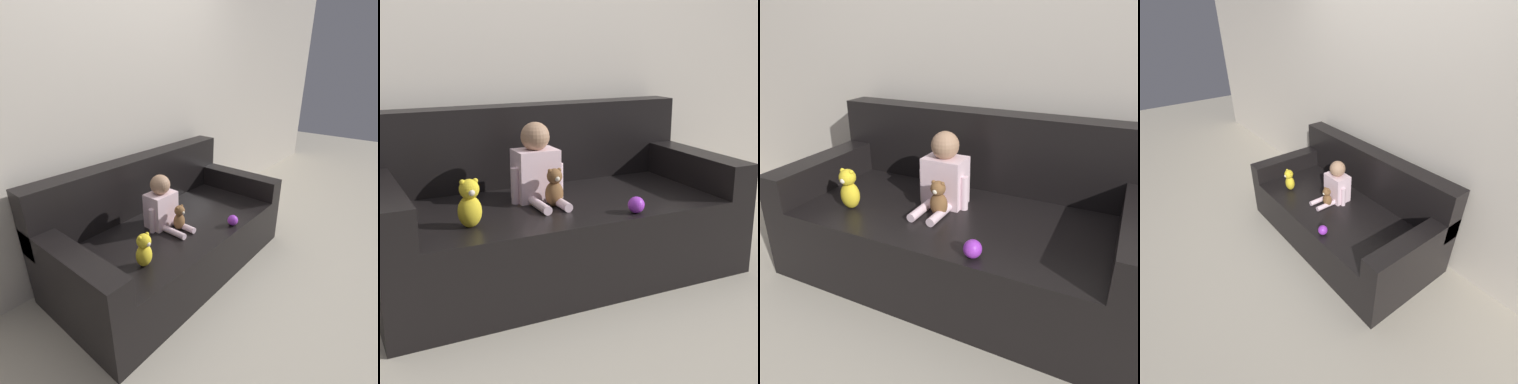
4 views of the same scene
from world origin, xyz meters
TOP-DOWN VIEW (x-y plane):
  - ground_plane at (0.00, 0.00)m, footprint 12.00×12.00m
  - wall_back at (0.00, 0.56)m, footprint 8.00×0.05m
  - couch at (0.00, 0.06)m, footprint 1.90×0.94m
  - person_baby at (-0.09, 0.02)m, footprint 0.29×0.36m
  - teddy_bear_brown at (-0.06, -0.12)m, footprint 0.09×0.09m
  - plush_toy_side at (-0.53, -0.25)m, footprint 0.11×0.10m
  - toy_ball at (0.25, -0.40)m, footprint 0.08×0.08m

SIDE VIEW (x-z plane):
  - ground_plane at x=0.00m, z-range 0.00..0.00m
  - couch at x=0.00m, z-range -0.14..0.73m
  - toy_ball at x=0.25m, z-range 0.42..0.50m
  - teddy_bear_brown at x=-0.06m, z-range 0.42..0.61m
  - plush_toy_side at x=-0.53m, z-range 0.42..0.64m
  - person_baby at x=-0.09m, z-range 0.39..0.79m
  - wall_back at x=0.00m, z-range 0.00..2.60m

